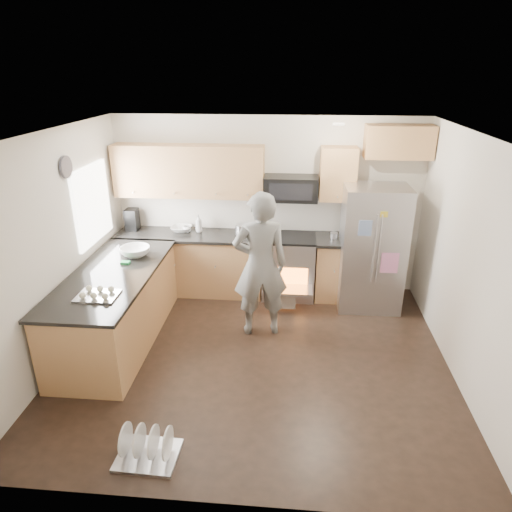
# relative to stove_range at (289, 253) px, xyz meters

# --- Properties ---
(ground) EXTENTS (4.50, 4.50, 0.00)m
(ground) POSITION_rel_stove_range_xyz_m (-0.35, -1.69, -0.68)
(ground) COLOR black
(ground) RESTS_ON ground
(room_shell) EXTENTS (4.54, 4.04, 2.62)m
(room_shell) POSITION_rel_stove_range_xyz_m (-0.39, -1.68, 1.00)
(room_shell) COLOR beige
(room_shell) RESTS_ON ground
(back_cabinet_run) EXTENTS (4.45, 0.64, 2.50)m
(back_cabinet_run) POSITION_rel_stove_range_xyz_m (-0.94, 0.06, 0.29)
(back_cabinet_run) COLOR #B17E47
(back_cabinet_run) RESTS_ON ground
(peninsula) EXTENTS (0.96, 2.36, 1.04)m
(peninsula) POSITION_rel_stove_range_xyz_m (-2.10, -1.44, -0.21)
(peninsula) COLOR #B17E47
(peninsula) RESTS_ON ground
(stove_range) EXTENTS (0.76, 0.97, 1.79)m
(stove_range) POSITION_rel_stove_range_xyz_m (0.00, 0.00, 0.00)
(stove_range) COLOR #B7B7BC
(stove_range) RESTS_ON ground
(refrigerator) EXTENTS (0.86, 0.69, 1.76)m
(refrigerator) POSITION_rel_stove_range_xyz_m (1.15, -0.24, 0.20)
(refrigerator) COLOR #B7B7BC
(refrigerator) RESTS_ON ground
(person) EXTENTS (0.76, 0.58, 1.88)m
(person) POSITION_rel_stove_range_xyz_m (-0.34, -1.09, 0.26)
(person) COLOR slate
(person) RESTS_ON ground
(dish_rack) EXTENTS (0.55, 0.44, 0.33)m
(dish_rack) POSITION_rel_stove_range_xyz_m (-1.16, -3.28, -0.59)
(dish_rack) COLOR #B7B7BC
(dish_rack) RESTS_ON ground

